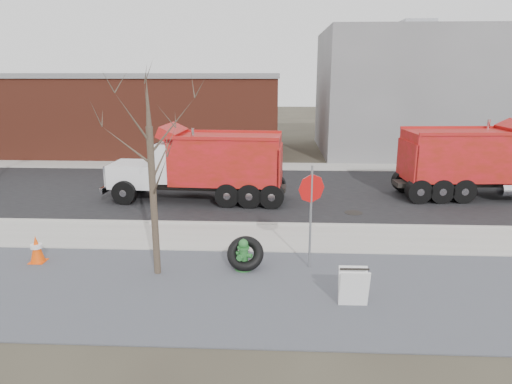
# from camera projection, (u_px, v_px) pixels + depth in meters

# --- Properties ---
(ground) EXTENTS (120.00, 120.00, 0.00)m
(ground) POSITION_uv_depth(u_px,v_px,m) (276.00, 241.00, 14.77)
(ground) COLOR #383328
(ground) RESTS_ON ground
(gravel_verge) EXTENTS (60.00, 5.00, 0.03)m
(gravel_verge) POSITION_uv_depth(u_px,v_px,m) (275.00, 291.00, 11.38)
(gravel_verge) COLOR slate
(gravel_verge) RESTS_ON ground
(sidewalk) EXTENTS (60.00, 2.50, 0.06)m
(sidewalk) POSITION_uv_depth(u_px,v_px,m) (276.00, 238.00, 15.00)
(sidewalk) COLOR #9E9B93
(sidewalk) RESTS_ON ground
(curb) EXTENTS (60.00, 0.15, 0.11)m
(curb) POSITION_uv_depth(u_px,v_px,m) (276.00, 224.00, 16.25)
(curb) COLOR #9E9B93
(curb) RESTS_ON ground
(road) EXTENTS (60.00, 9.40, 0.02)m
(road) POSITION_uv_depth(u_px,v_px,m) (277.00, 192.00, 20.85)
(road) COLOR black
(road) RESTS_ON ground
(far_sidewalk) EXTENTS (60.00, 2.00, 0.06)m
(far_sidewalk) POSITION_uv_depth(u_px,v_px,m) (277.00, 166.00, 26.35)
(far_sidewalk) COLOR #9E9B93
(far_sidewalk) RESTS_ON ground
(building_grey) EXTENTS (12.00, 10.00, 8.00)m
(building_grey) POSITION_uv_depth(u_px,v_px,m) (411.00, 92.00, 30.72)
(building_grey) COLOR gray
(building_grey) RESTS_ON ground
(building_brick) EXTENTS (20.20, 8.20, 5.30)m
(building_brick) POSITION_uv_depth(u_px,v_px,m) (131.00, 113.00, 30.97)
(building_brick) COLOR maroon
(building_brick) RESTS_ON ground
(bare_tree) EXTENTS (3.20, 3.20, 5.20)m
(bare_tree) POSITION_uv_depth(u_px,v_px,m) (151.00, 154.00, 11.56)
(bare_tree) COLOR #382D23
(bare_tree) RESTS_ON ground
(fire_hydrant) EXTENTS (0.51, 0.51, 0.92)m
(fire_hydrant) POSITION_uv_depth(u_px,v_px,m) (243.00, 256.00, 12.52)
(fire_hydrant) COLOR #32752C
(fire_hydrant) RESTS_ON ground
(truck_tire) EXTENTS (1.04, 0.90, 0.96)m
(truck_tire) POSITION_uv_depth(u_px,v_px,m) (245.00, 254.00, 12.61)
(truck_tire) COLOR black
(truck_tire) RESTS_ON ground
(stop_sign) EXTENTS (0.72, 0.38, 2.92)m
(stop_sign) POSITION_uv_depth(u_px,v_px,m) (311.00, 200.00, 12.28)
(stop_sign) COLOR gray
(stop_sign) RESTS_ON ground
(sandwich_board) EXTENTS (0.67, 0.43, 0.93)m
(sandwich_board) POSITION_uv_depth(u_px,v_px,m) (354.00, 287.00, 10.55)
(sandwich_board) COLOR white
(sandwich_board) RESTS_ON ground
(traffic_cone_near) EXTENTS (0.43, 0.43, 0.82)m
(traffic_cone_near) POSITION_uv_depth(u_px,v_px,m) (37.00, 249.00, 13.02)
(traffic_cone_near) COLOR #F54907
(traffic_cone_near) RESTS_ON ground
(dump_truck_red_a) EXTENTS (8.19, 2.80, 3.29)m
(dump_truck_red_a) POSITION_uv_depth(u_px,v_px,m) (483.00, 159.00, 19.60)
(dump_truck_red_a) COLOR black
(dump_truck_red_a) RESTS_ON ground
(dump_truck_red_b) EXTENTS (7.56, 2.55, 3.18)m
(dump_truck_red_b) POSITION_uv_depth(u_px,v_px,m) (205.00, 163.00, 19.06)
(dump_truck_red_b) COLOR black
(dump_truck_red_b) RESTS_ON ground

